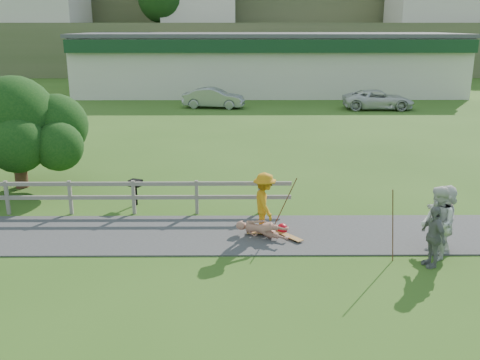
% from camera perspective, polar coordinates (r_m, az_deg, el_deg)
% --- Properties ---
extents(ground, '(260.00, 260.00, 0.00)m').
position_cam_1_polar(ground, '(14.12, -5.54, -8.14)').
color(ground, '#305618').
rests_on(ground, ground).
extents(path, '(34.00, 3.00, 0.04)m').
position_cam_1_polar(path, '(15.49, -5.07, -5.78)').
color(path, '#323234').
rests_on(path, ground).
extents(fence, '(15.05, 0.10, 1.10)m').
position_cam_1_polar(fence, '(17.89, -19.57, -1.25)').
color(fence, '#615E56').
rests_on(fence, ground).
extents(strip_mall, '(32.50, 10.75, 5.10)m').
position_cam_1_polar(strip_mall, '(47.94, 2.93, 12.37)').
color(strip_mall, beige).
rests_on(strip_mall, ground).
extents(skater_rider, '(0.86, 1.24, 1.75)m').
position_cam_1_polar(skater_rider, '(15.10, 2.62, -2.85)').
color(skater_rider, '#C77D12').
rests_on(skater_rider, ground).
extents(skater_fallen, '(1.04, 1.54, 0.56)m').
position_cam_1_polar(skater_fallen, '(15.09, 2.36, -5.26)').
color(skater_fallen, '#A56E5B').
rests_on(skater_fallen, ground).
extents(spectator_a, '(0.76, 0.96, 1.91)m').
position_cam_1_polar(spectator_a, '(14.53, 20.29, -4.35)').
color(spectator_a, silver).
rests_on(spectator_a, ground).
extents(spectator_b, '(0.58, 0.98, 1.57)m').
position_cam_1_polar(spectator_b, '(14.09, 19.90, -5.68)').
color(spectator_b, slate).
rests_on(spectator_b, ground).
extents(spectator_d, '(0.70, 1.75, 1.84)m').
position_cam_1_polar(spectator_d, '(15.06, 20.97, -3.84)').
color(spectator_d, silver).
rests_on(spectator_d, ground).
extents(car_silver, '(4.56, 2.18, 1.44)m').
position_cam_1_polar(car_silver, '(39.02, -2.83, 8.74)').
color(car_silver, gray).
rests_on(car_silver, ground).
extents(car_white, '(5.04, 2.50, 1.37)m').
position_cam_1_polar(car_white, '(39.56, 14.52, 8.30)').
color(car_white, silver).
rests_on(car_white, ground).
extents(tree, '(4.82, 4.82, 3.50)m').
position_cam_1_polar(tree, '(21.04, -22.68, 3.85)').
color(tree, black).
rests_on(tree, ground).
extents(bbq, '(0.49, 0.44, 0.87)m').
position_cam_1_polar(bbq, '(18.13, -11.03, -1.31)').
color(bbq, black).
rests_on(bbq, ground).
extents(longboard_rider, '(1.00, 0.26, 0.11)m').
position_cam_1_polar(longboard_rider, '(15.39, 2.58, -5.74)').
color(longboard_rider, olive).
rests_on(longboard_rider, ground).
extents(longboard_fallen, '(0.68, 0.79, 0.09)m').
position_cam_1_polar(longboard_fallen, '(15.15, 5.41, -6.20)').
color(longboard_fallen, olive).
rests_on(longboard_fallen, ground).
extents(helmet, '(0.32, 0.32, 0.32)m').
position_cam_1_polar(helmet, '(15.50, 4.52, -5.19)').
color(helmet, '#BA0818').
rests_on(helmet, ground).
extents(pole_rider, '(0.03, 0.03, 1.75)m').
position_cam_1_polar(pole_rider, '(15.52, 4.76, -2.36)').
color(pole_rider, '#523020').
rests_on(pole_rider, ground).
extents(pole_spec_left, '(0.03, 0.03, 1.92)m').
position_cam_1_polar(pole_spec_left, '(13.99, 15.98, -4.71)').
color(pole_spec_left, '#523020').
rests_on(pole_spec_left, ground).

